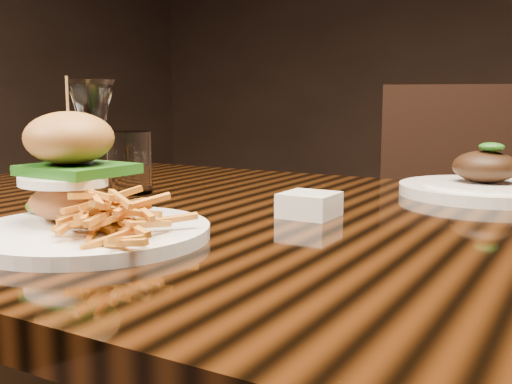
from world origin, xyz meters
The scene contains 7 objects.
dining_table centered at (0.00, 0.00, 0.67)m, with size 1.60×0.90×0.75m.
burger_plate centered at (-0.19, -0.24, 0.80)m, with size 0.27×0.27×0.18m.
ramekin centered at (-0.02, 0.00, 0.77)m, with size 0.07×0.07×0.03m, color white.
wine_glass centered at (-0.33, -0.09, 0.89)m, with size 0.07×0.07×0.19m.
water_tumbler centered at (-0.38, 0.04, 0.80)m, with size 0.08×0.08×0.10m, color white.
far_dish centered at (0.15, 0.32, 0.77)m, with size 0.27×0.27×0.09m.
chair_far centered at (0.02, 0.89, 0.54)m, with size 0.58×0.58×0.95m.
Camera 1 is at (0.31, -0.72, 0.91)m, focal length 42.00 mm.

